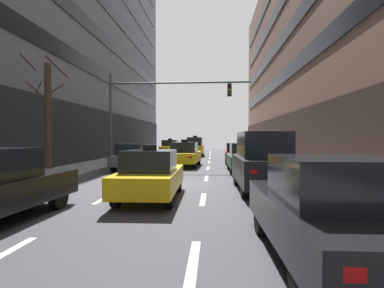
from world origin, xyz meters
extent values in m
plane|color=#38383D|center=(0.00, 0.00, 0.00)|extent=(120.00, 120.00, 0.00)
cube|color=gray|center=(-6.36, 0.00, 0.07)|extent=(3.20, 80.00, 0.14)
cube|color=gray|center=(6.36, 0.00, 0.07)|extent=(3.20, 80.00, 0.14)
cube|color=black|center=(7.92, 0.00, 7.24)|extent=(0.08, 76.00, 1.10)
cube|color=silver|center=(-1.59, -3.00, 0.00)|extent=(0.16, 2.00, 0.01)
cube|color=silver|center=(-1.59, 2.00, 0.00)|extent=(0.16, 2.00, 0.01)
cube|color=silver|center=(-1.59, 7.00, 0.00)|extent=(0.16, 2.00, 0.01)
cube|color=silver|center=(-1.59, 12.00, 0.00)|extent=(0.16, 2.00, 0.01)
cube|color=silver|center=(-1.59, 17.00, 0.00)|extent=(0.16, 2.00, 0.01)
cube|color=silver|center=(-1.59, 22.00, 0.00)|extent=(0.16, 2.00, 0.01)
cube|color=silver|center=(-1.59, 27.00, 0.00)|extent=(0.16, 2.00, 0.01)
cube|color=silver|center=(-1.59, 32.00, 0.00)|extent=(0.16, 2.00, 0.01)
cube|color=silver|center=(1.59, -8.00, 0.00)|extent=(0.16, 2.00, 0.01)
cube|color=silver|center=(1.59, -3.00, 0.00)|extent=(0.16, 2.00, 0.01)
cube|color=silver|center=(1.59, 2.00, 0.00)|extent=(0.16, 2.00, 0.01)
cube|color=silver|center=(1.59, 7.00, 0.00)|extent=(0.16, 2.00, 0.01)
cube|color=silver|center=(1.59, 12.00, 0.00)|extent=(0.16, 2.00, 0.01)
cube|color=silver|center=(1.59, 17.00, 0.00)|extent=(0.16, 2.00, 0.01)
cube|color=silver|center=(1.59, 22.00, 0.00)|extent=(0.16, 2.00, 0.01)
cube|color=silver|center=(1.59, 27.00, 0.00)|extent=(0.16, 2.00, 0.01)
cube|color=silver|center=(1.59, 32.00, 0.00)|extent=(0.16, 2.00, 0.01)
cylinder|color=black|center=(-3.98, -4.51, 0.34)|extent=(0.26, 0.69, 0.68)
cylinder|color=black|center=(-2.33, -4.60, 0.34)|extent=(0.26, 0.69, 0.68)
cube|color=white|center=(-3.77, -3.68, 0.79)|extent=(0.21, 0.09, 0.14)
cube|color=white|center=(-2.45, -3.75, 0.79)|extent=(0.21, 0.09, 0.14)
cylinder|color=black|center=(-0.73, 9.51, 0.33)|extent=(0.25, 0.67, 0.66)
cylinder|color=black|center=(0.87, 9.43, 0.33)|extent=(0.25, 0.67, 0.66)
cylinder|color=black|center=(-0.87, 6.80, 0.33)|extent=(0.25, 0.67, 0.66)
cylinder|color=black|center=(0.74, 6.72, 0.33)|extent=(0.25, 0.67, 0.66)
cube|color=yellow|center=(0.00, 8.11, 0.65)|extent=(2.07, 4.51, 0.64)
cube|color=black|center=(-0.01, 7.91, 1.32)|extent=(1.70, 1.99, 0.68)
cube|color=white|center=(-0.54, 10.31, 0.77)|extent=(0.20, 0.09, 0.14)
cube|color=red|center=(-0.75, 5.98, 0.77)|extent=(0.20, 0.09, 0.14)
cube|color=white|center=(0.76, 10.25, 0.77)|extent=(0.20, 0.09, 0.14)
cube|color=red|center=(0.54, 5.91, 0.77)|extent=(0.20, 0.09, 0.14)
cube|color=black|center=(-0.01, 7.91, 1.75)|extent=(0.45, 0.22, 0.18)
cylinder|color=black|center=(-3.88, 24.59, 0.34)|extent=(0.25, 0.69, 0.68)
cylinder|color=black|center=(-2.23, 24.54, 0.34)|extent=(0.25, 0.69, 0.68)
cylinder|color=black|center=(-3.97, 21.80, 0.34)|extent=(0.25, 0.69, 0.68)
cylinder|color=black|center=(-2.32, 21.75, 0.34)|extent=(0.25, 0.69, 0.68)
cube|color=yellow|center=(-3.10, 23.17, 0.67)|extent=(2.05, 4.61, 0.66)
cube|color=black|center=(-3.11, 22.96, 1.35)|extent=(1.72, 2.02, 0.70)
cube|color=white|center=(-3.69, 25.42, 0.79)|extent=(0.21, 0.09, 0.14)
cube|color=red|center=(-3.84, 20.96, 0.79)|extent=(0.21, 0.09, 0.14)
cube|color=white|center=(-2.36, 25.38, 0.79)|extent=(0.21, 0.09, 0.14)
cube|color=red|center=(-2.51, 20.91, 0.79)|extent=(0.21, 0.09, 0.14)
cube|color=black|center=(-3.11, 22.96, 1.80)|extent=(0.46, 0.22, 0.19)
cylinder|color=black|center=(-0.73, 21.44, 0.31)|extent=(0.22, 0.63, 0.63)
cylinder|color=black|center=(0.79, 21.41, 0.31)|extent=(0.22, 0.63, 0.63)
cylinder|color=black|center=(-0.78, 18.88, 0.31)|extent=(0.22, 0.63, 0.63)
cylinder|color=black|center=(0.73, 18.85, 0.31)|extent=(0.22, 0.63, 0.63)
cube|color=yellow|center=(0.00, 20.15, 0.74)|extent=(1.83, 4.21, 0.85)
cube|color=black|center=(0.00, 20.15, 1.59)|extent=(1.57, 2.50, 0.85)
cube|color=white|center=(-0.57, 22.21, 0.89)|extent=(0.19, 0.08, 0.13)
cube|color=red|center=(-0.65, 18.11, 0.89)|extent=(0.19, 0.08, 0.13)
cube|color=white|center=(0.65, 22.18, 0.89)|extent=(0.19, 0.08, 0.13)
cube|color=red|center=(0.57, 18.09, 0.89)|extent=(0.19, 0.08, 0.13)
cube|color=black|center=(0.00, 20.15, 2.11)|extent=(0.42, 0.20, 0.17)
cylinder|color=black|center=(-0.86, -1.76, 0.31)|extent=(0.22, 0.63, 0.62)
cylinder|color=black|center=(0.65, -1.73, 0.31)|extent=(0.22, 0.63, 0.62)
cylinder|color=black|center=(-0.82, -4.30, 0.31)|extent=(0.22, 0.63, 0.62)
cylinder|color=black|center=(0.69, -4.28, 0.31)|extent=(0.22, 0.63, 0.62)
cube|color=yellow|center=(-0.09, -3.02, 0.61)|extent=(1.80, 4.18, 0.60)
cube|color=black|center=(-0.08, -3.21, 1.24)|extent=(1.54, 1.82, 0.64)
cube|color=white|center=(-0.73, -0.99, 0.72)|extent=(0.19, 0.08, 0.13)
cube|color=red|center=(-0.66, -5.06, 0.72)|extent=(0.19, 0.08, 0.13)
cube|color=white|center=(0.49, -0.97, 0.72)|extent=(0.19, 0.08, 0.13)
cube|color=red|center=(0.56, -5.04, 0.72)|extent=(0.19, 0.08, 0.13)
cube|color=black|center=(-0.08, -3.21, 1.64)|extent=(0.42, 0.20, 0.17)
cylinder|color=black|center=(-3.94, 7.25, 0.32)|extent=(0.23, 0.64, 0.63)
cylinder|color=black|center=(-2.41, 7.31, 0.32)|extent=(0.23, 0.64, 0.63)
cylinder|color=black|center=(-3.85, 4.67, 0.32)|extent=(0.23, 0.64, 0.63)
cylinder|color=black|center=(-2.32, 4.73, 0.32)|extent=(0.23, 0.64, 0.63)
cube|color=#474C51|center=(-3.13, 5.99, 0.62)|extent=(1.92, 4.27, 0.61)
cube|color=black|center=(-3.12, 5.80, 1.25)|extent=(1.60, 1.87, 0.65)
cube|color=white|center=(-3.82, 8.03, 0.73)|extent=(0.19, 0.08, 0.13)
cube|color=red|center=(-3.67, 3.90, 0.73)|extent=(0.19, 0.08, 0.13)
cube|color=white|center=(-2.59, 8.08, 0.73)|extent=(0.19, 0.08, 0.13)
cube|color=red|center=(-2.44, 3.95, 0.73)|extent=(0.19, 0.08, 0.13)
cylinder|color=black|center=(2.88, -6.44, 0.33)|extent=(0.23, 0.67, 0.66)
cylinder|color=black|center=(4.48, -6.41, 0.33)|extent=(0.23, 0.67, 0.66)
cylinder|color=black|center=(2.93, -9.15, 0.33)|extent=(0.23, 0.67, 0.66)
cube|color=black|center=(3.71, -7.78, 0.65)|extent=(1.94, 4.45, 0.64)
cube|color=black|center=(3.71, -7.98, 1.31)|extent=(1.64, 1.94, 0.68)
cube|color=white|center=(3.02, -5.63, 0.76)|extent=(0.20, 0.08, 0.14)
cube|color=red|center=(3.11, -9.96, 0.76)|extent=(0.20, 0.08, 0.14)
cube|color=white|center=(4.31, -5.60, 0.76)|extent=(0.20, 0.08, 0.14)
cylinder|color=black|center=(2.87, -0.01, 0.33)|extent=(0.23, 0.67, 0.67)
cylinder|color=black|center=(4.49, 0.02, 0.33)|extent=(0.23, 0.67, 0.67)
cylinder|color=black|center=(2.92, -2.75, 0.33)|extent=(0.23, 0.67, 0.67)
cylinder|color=black|center=(4.54, -2.72, 0.33)|extent=(0.23, 0.67, 0.67)
cube|color=black|center=(3.71, -1.37, 0.79)|extent=(1.94, 4.50, 0.91)
cube|color=black|center=(3.71, -1.37, 1.70)|extent=(1.67, 2.67, 0.91)
cube|color=white|center=(3.02, 0.81, 0.95)|extent=(0.20, 0.08, 0.14)
cube|color=red|center=(3.09, -3.57, 0.95)|extent=(0.20, 0.08, 0.14)
cube|color=white|center=(4.32, 0.84, 0.95)|extent=(0.20, 0.08, 0.14)
cube|color=red|center=(4.40, -3.55, 0.95)|extent=(0.20, 0.08, 0.14)
cylinder|color=black|center=(2.89, 6.31, 0.33)|extent=(0.23, 0.66, 0.66)
cylinder|color=black|center=(4.50, 6.33, 0.33)|extent=(0.23, 0.66, 0.66)
cylinder|color=black|center=(2.91, 3.60, 0.33)|extent=(0.23, 0.66, 0.66)
cylinder|color=black|center=(4.52, 3.61, 0.33)|extent=(0.23, 0.66, 0.66)
cube|color=#1E512D|center=(3.71, 4.96, 0.65)|extent=(1.88, 4.44, 0.64)
cube|color=black|center=(3.71, 4.76, 1.32)|extent=(1.62, 1.92, 0.68)
cube|color=white|center=(3.04, 7.13, 0.77)|extent=(0.20, 0.08, 0.14)
cube|color=red|center=(3.08, 2.79, 0.77)|extent=(0.20, 0.08, 0.14)
cube|color=white|center=(4.34, 7.14, 0.77)|extent=(0.20, 0.08, 0.14)
cube|color=red|center=(4.37, 2.80, 0.77)|extent=(0.20, 0.08, 0.14)
cylinder|color=black|center=(2.98, 12.32, 0.31)|extent=(0.23, 0.63, 0.63)
cylinder|color=black|center=(4.50, 12.28, 0.31)|extent=(0.23, 0.63, 0.63)
cylinder|color=black|center=(2.91, 9.76, 0.31)|extent=(0.23, 0.63, 0.63)
cylinder|color=black|center=(4.43, 9.72, 0.31)|extent=(0.23, 0.63, 0.63)
cube|color=maroon|center=(3.71, 11.02, 0.62)|extent=(1.85, 4.22, 0.61)
cube|color=black|center=(3.70, 10.83, 1.24)|extent=(1.57, 1.84, 0.65)
cube|color=white|center=(3.15, 13.08, 0.72)|extent=(0.19, 0.08, 0.13)
cube|color=red|center=(3.04, 8.99, 0.72)|extent=(0.19, 0.08, 0.13)
cube|color=white|center=(4.37, 13.05, 0.72)|extent=(0.19, 0.08, 0.13)
cube|color=red|center=(4.26, 8.95, 0.72)|extent=(0.19, 0.08, 0.13)
cylinder|color=#4C4C51|center=(-5.16, 8.08, 3.23)|extent=(0.18, 0.18, 6.18)
cylinder|color=#4C4C51|center=(-0.35, 8.08, 5.69)|extent=(9.61, 0.12, 0.12)
cube|color=black|center=(3.01, 8.08, 5.17)|extent=(0.28, 0.24, 0.84)
sphere|color=#4B0704|center=(3.01, 7.94, 5.43)|extent=(0.17, 0.17, 0.17)
sphere|color=orange|center=(3.01, 7.94, 5.17)|extent=(0.17, 0.17, 0.17)
sphere|color=#073E10|center=(3.01, 7.94, 4.91)|extent=(0.17, 0.17, 0.17)
cylinder|color=#4C3823|center=(-6.04, 1.61, 2.83)|extent=(0.32, 0.32, 5.38)
cylinder|color=#42301E|center=(-6.47, 1.54, 4.34)|extent=(0.23, 0.94, 0.89)
cylinder|color=#42301E|center=(-6.59, 0.89, 5.43)|extent=(1.52, 1.19, 1.12)
cylinder|color=#42301E|center=(-6.25, 0.98, 4.13)|extent=(1.32, 0.51, 1.00)
cylinder|color=#42301E|center=(-6.22, 2.20, 4.21)|extent=(1.23, 0.45, 0.91)
cylinder|color=#42301E|center=(-5.47, 1.38, 5.30)|extent=(0.55, 1.20, 0.81)
cylinder|color=black|center=(5.73, 4.38, 0.52)|extent=(0.13, 0.13, 0.77)
cylinder|color=black|center=(5.56, 4.43, 0.52)|extent=(0.13, 0.13, 0.77)
cube|color=gray|center=(5.64, 4.41, 1.18)|extent=(0.39, 0.30, 0.54)
sphere|color=brown|center=(5.64, 4.41, 1.55)|extent=(0.20, 0.20, 0.20)
cylinder|color=gray|center=(5.85, 4.33, 1.21)|extent=(0.09, 0.09, 0.49)
cylinder|color=gray|center=(5.44, 4.48, 1.21)|extent=(0.09, 0.09, 0.49)
cylinder|color=black|center=(7.46, 9.32, 0.54)|extent=(0.13, 0.13, 0.80)
cylinder|color=black|center=(7.30, 9.38, 0.54)|extent=(0.13, 0.13, 0.80)
cube|color=maroon|center=(7.38, 9.35, 1.23)|extent=(0.39, 0.30, 0.57)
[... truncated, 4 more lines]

